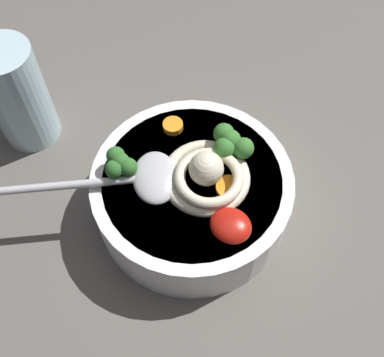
% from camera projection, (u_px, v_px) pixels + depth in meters
% --- Properties ---
extents(table_slab, '(1.24, 1.24, 0.04)m').
position_uv_depth(table_slab, '(230.00, 205.00, 0.53)').
color(table_slab, '#5B5651').
rests_on(table_slab, ground).
extents(soup_bowl, '(0.20, 0.20, 0.06)m').
position_uv_depth(soup_bowl, '(192.00, 194.00, 0.48)').
color(soup_bowl, white).
rests_on(soup_bowl, table_slab).
extents(noodle_pile, '(0.09, 0.09, 0.04)m').
position_uv_depth(noodle_pile, '(207.00, 175.00, 0.45)').
color(noodle_pile, beige).
rests_on(noodle_pile, soup_bowl).
extents(soup_spoon, '(0.15, 0.14, 0.02)m').
position_uv_depth(soup_spoon, '(141.00, 179.00, 0.45)').
color(soup_spoon, '#B7B7BC').
rests_on(soup_spoon, soup_bowl).
extents(chili_sauce_dollop, '(0.04, 0.04, 0.02)m').
position_uv_depth(chili_sauce_dollop, '(231.00, 225.00, 0.42)').
color(chili_sauce_dollop, '#B2190F').
rests_on(chili_sauce_dollop, soup_bowl).
extents(broccoli_floret_front, '(0.04, 0.04, 0.03)m').
position_uv_depth(broccoli_floret_front, '(229.00, 142.00, 0.46)').
color(broccoli_floret_front, '#7A9E60').
rests_on(broccoli_floret_front, soup_bowl).
extents(broccoli_floret_center, '(0.04, 0.03, 0.03)m').
position_uv_depth(broccoli_floret_center, '(120.00, 164.00, 0.45)').
color(broccoli_floret_center, '#7A9E60').
rests_on(broccoli_floret_center, soup_bowl).
extents(carrot_slice_beside_noodles, '(0.03, 0.03, 0.01)m').
position_uv_depth(carrot_slice_beside_noodles, '(230.00, 188.00, 0.45)').
color(carrot_slice_beside_noodles, orange).
rests_on(carrot_slice_beside_noodles, soup_bowl).
extents(carrot_slice_near_spoon, '(0.02, 0.02, 0.01)m').
position_uv_depth(carrot_slice_near_spoon, '(204.00, 156.00, 0.47)').
color(carrot_slice_near_spoon, orange).
rests_on(carrot_slice_near_spoon, soup_bowl).
extents(carrot_slice_extra_b, '(0.02, 0.02, 0.01)m').
position_uv_depth(carrot_slice_extra_b, '(173.00, 126.00, 0.49)').
color(carrot_slice_extra_b, orange).
rests_on(carrot_slice_extra_b, soup_bowl).
extents(drinking_glass, '(0.07, 0.07, 0.13)m').
position_uv_depth(drinking_glass, '(17.00, 95.00, 0.51)').
color(drinking_glass, silver).
rests_on(drinking_glass, table_slab).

